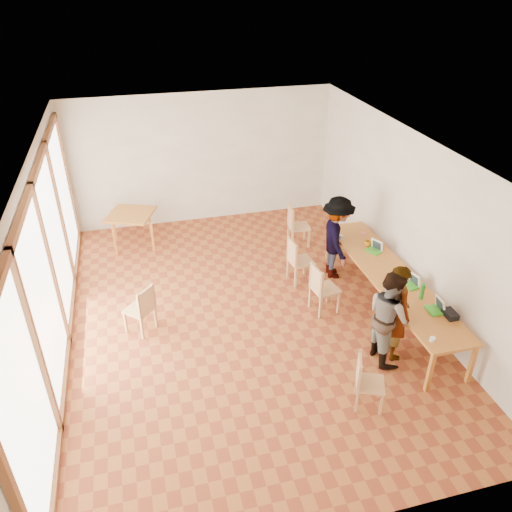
{
  "coord_description": "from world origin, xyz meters",
  "views": [
    {
      "loc": [
        -1.56,
        -6.89,
        5.38
      ],
      "look_at": [
        0.26,
        0.12,
        1.1
      ],
      "focal_mm": 35.0,
      "sensor_mm": 36.0,
      "label": 1
    }
  ],
  "objects": [
    {
      "name": "wall_right",
      "position": [
        3.0,
        0.0,
        1.5
      ],
      "size": [
        0.1,
        8.0,
        3.0
      ],
      "primitive_type": "cube",
      "color": "beige",
      "rests_on": "ground"
    },
    {
      "name": "pink_phone",
      "position": [
        2.68,
        0.99,
        0.76
      ],
      "size": [
        0.05,
        0.1,
        0.01
      ],
      "primitive_type": "cube",
      "color": "#F84399",
      "rests_on": "communal_table"
    },
    {
      "name": "side_table",
      "position": [
        -1.74,
        3.1,
        0.67
      ],
      "size": [
        0.9,
        0.9,
        0.75
      ],
      "rotation": [
        0.0,
        0.0,
        -0.38
      ],
      "color": "#BA7429",
      "rests_on": "ground"
    },
    {
      "name": "chair_spare",
      "position": [
        -1.69,
        -0.03,
        0.54
      ],
      "size": [
        0.58,
        0.58,
        0.47
      ],
      "rotation": [
        0.0,
        0.0,
        2.38
      ],
      "color": "tan",
      "rests_on": "ground"
    },
    {
      "name": "chair_empty",
      "position": [
        1.67,
        2.19,
        0.56
      ],
      "size": [
        0.46,
        0.46,
        0.49
      ],
      "rotation": [
        0.0,
        0.0,
        -0.07
      ],
      "color": "tan",
      "rests_on": "ground"
    },
    {
      "name": "ground",
      "position": [
        0.0,
        0.0,
        0.0
      ],
      "size": [
        8.0,
        8.0,
        0.0
      ],
      "primitive_type": "plane",
      "color": "#9D5326",
      "rests_on": "ground"
    },
    {
      "name": "chair_mid",
      "position": [
        1.33,
        -0.22,
        0.56
      ],
      "size": [
        0.49,
        0.49,
        0.49
      ],
      "rotation": [
        0.0,
        0.0,
        0.15
      ],
      "color": "tan",
      "rests_on": "ground"
    },
    {
      "name": "chair_far",
      "position": [
        1.23,
        0.79,
        0.56
      ],
      "size": [
        0.47,
        0.47,
        0.49
      ],
      "rotation": [
        0.0,
        0.0,
        0.1
      ],
      "color": "tan",
      "rests_on": "ground"
    },
    {
      "name": "clear_glass",
      "position": [
        2.16,
        0.89,
        0.8
      ],
      "size": [
        0.07,
        0.07,
        0.09
      ],
      "primitive_type": "cylinder",
      "color": "silver",
      "rests_on": "communal_table"
    },
    {
      "name": "condiment_cup",
      "position": [
        2.24,
        -2.23,
        0.78
      ],
      "size": [
        0.08,
        0.08,
        0.06
      ],
      "primitive_type": "cylinder",
      "color": "white",
      "rests_on": "communal_table"
    },
    {
      "name": "person_far",
      "position": [
        2.04,
        0.83,
        0.83
      ],
      "size": [
        0.79,
        1.16,
        1.66
      ],
      "primitive_type": "imported",
      "rotation": [
        0.0,
        0.0,
        1.4
      ],
      "color": "gray",
      "rests_on": "ground"
    },
    {
      "name": "green_bottle",
      "position": [
        2.62,
        -1.26,
        0.89
      ],
      "size": [
        0.07,
        0.07,
        0.28
      ],
      "primitive_type": "cylinder",
      "color": "#217422",
      "rests_on": "communal_table"
    },
    {
      "name": "laptop_near",
      "position": [
        2.69,
        -1.61,
        0.81
      ],
      "size": [
        0.24,
        0.28,
        0.22
      ],
      "rotation": [
        0.0,
        0.0,
        -0.03
      ],
      "color": "green",
      "rests_on": "communal_table"
    },
    {
      "name": "laptop_mid",
      "position": [
        2.67,
        -0.89,
        0.81
      ],
      "size": [
        0.28,
        0.3,
        0.22
      ],
      "rotation": [
        0.0,
        0.0,
        0.21
      ],
      "color": "green",
      "rests_on": "communal_table"
    },
    {
      "name": "communal_table",
      "position": [
        2.5,
        -0.49,
        0.7
      ],
      "size": [
        0.8,
        4.0,
        0.75
      ],
      "color": "#BA7429",
      "rests_on": "ground"
    },
    {
      "name": "yellow_mug",
      "position": [
        2.55,
        0.52,
        0.8
      ],
      "size": [
        0.16,
        0.16,
        0.1
      ],
      "primitive_type": "imported",
      "rotation": [
        0.0,
        0.0,
        0.23
      ],
      "color": "orange",
      "rests_on": "communal_table"
    },
    {
      "name": "chair_near",
      "position": [
        1.14,
        -2.42,
        0.5
      ],
      "size": [
        0.5,
        0.5,
        0.44
      ],
      "rotation": [
        0.0,
        0.0,
        -0.41
      ],
      "color": "tan",
      "rests_on": "ground"
    },
    {
      "name": "window_wall",
      "position": [
        -2.96,
        0.0,
        1.5
      ],
      "size": [
        0.1,
        8.0,
        3.0
      ],
      "primitive_type": "cube",
      "color": "white",
      "rests_on": "ground"
    },
    {
      "name": "laptop_far",
      "position": [
        2.6,
        0.31,
        0.81
      ],
      "size": [
        0.32,
        0.33,
        0.22
      ],
      "rotation": [
        0.0,
        0.0,
        0.44
      ],
      "color": "green",
      "rests_on": "communal_table"
    },
    {
      "name": "wall_front",
      "position": [
        0.0,
        -4.0,
        1.5
      ],
      "size": [
        6.0,
        0.1,
        3.0
      ],
      "primitive_type": "cube",
      "color": "beige",
      "rests_on": "ground"
    },
    {
      "name": "person_near",
      "position": [
        2.04,
        -1.54,
        0.81
      ],
      "size": [
        0.39,
        0.59,
        1.61
      ],
      "primitive_type": "imported",
      "rotation": [
        0.0,
        0.0,
        1.55
      ],
      "color": "gray",
      "rests_on": "ground"
    },
    {
      "name": "person_mid",
      "position": [
        1.89,
        -1.59,
        0.78
      ],
      "size": [
        0.6,
        0.77,
        1.56
      ],
      "primitive_type": "imported",
      "rotation": [
        0.0,
        0.0,
        1.56
      ],
      "color": "gray",
      "rests_on": "ground"
    },
    {
      "name": "ceiling",
      "position": [
        0.0,
        0.0,
        3.02
      ],
      "size": [
        6.0,
        8.0,
        0.04
      ],
      "primitive_type": "cube",
      "color": "white",
      "rests_on": "wall_back"
    },
    {
      "name": "wall_back",
      "position": [
        0.0,
        4.0,
        1.5
      ],
      "size": [
        6.0,
        0.1,
        3.0
      ],
      "primitive_type": "cube",
      "color": "beige",
      "rests_on": "ground"
    },
    {
      "name": "black_pouch",
      "position": [
        2.8,
        -1.79,
        0.8
      ],
      "size": [
        0.16,
        0.26,
        0.09
      ],
      "primitive_type": "cube",
      "color": "black",
      "rests_on": "communal_table"
    }
  ]
}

